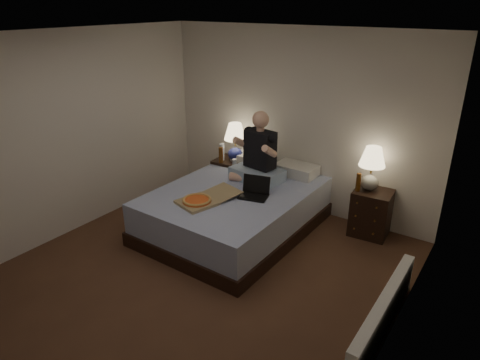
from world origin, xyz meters
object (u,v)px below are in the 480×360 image
Objects in this scene: bed at (235,209)px; pizza_box at (197,201)px; beer_bottle_left at (221,155)px; nightstand_right at (371,213)px; person at (258,147)px; laptop at (253,188)px; lamp_left at (235,142)px; soda_can at (235,162)px; water_bottle at (222,152)px; radiator at (383,315)px; lamp_right at (371,169)px; nightstand_left at (231,179)px; beer_bottle_right at (358,182)px.

bed is 2.94× the size of pizza_box.
nightstand_right is at bearing 6.80° from beer_bottle_left.
pizza_box is at bearing -91.63° from person.
nightstand_right is 1.55m from laptop.
lamp_left reaches higher than soda_can.
nightstand_right is at bearing 25.42° from person.
lamp_left is at bearing 125.94° from bed.
water_bottle is 2.50× the size of soda_can.
radiator is (2.19, -0.83, -0.08)m from bed.
person is at bearing -31.03° from lamp_left.
nightstand_right is at bearing 112.21° from radiator.
lamp_left is 5.60× the size of soda_can.
lamp_right is (-0.07, 0.02, 0.58)m from nightstand_right.
beer_bottle_left is 0.14× the size of radiator.
water_bottle is at bearing 137.05° from bed.
lamp_left is at bearing 61.27° from beer_bottle_left.
water_bottle is 0.74× the size of laptop.
radiator is (2.81, -1.61, -0.10)m from nightstand_left.
soda_can is (-1.86, -0.27, -0.23)m from lamp_right.
soda_can is (-0.44, 0.61, 0.37)m from bed.
person reaches higher than nightstand_right.
lamp_left is 2.24× the size of water_bottle.
lamp_left is at bearing 120.59° from laptop.
soda_can is 0.25m from beer_bottle_left.
beer_bottle_right is (1.94, -0.01, 0.41)m from nightstand_left.
nightstand_left is 2.12m from nightstand_right.
person is at bearing -13.03° from beer_bottle_left.
radiator is at bearing -33.30° from nightstand_left.
lamp_left is at bearing 33.69° from water_bottle.
lamp_left reaches higher than beer_bottle_right.
soda_can is 1.77m from beer_bottle_right.
beer_bottle_left is at bearing 131.32° from laptop.
beer_bottle_right is (-0.10, -0.11, -0.16)m from lamp_right.
person is (0.78, -0.26, 0.30)m from water_bottle.
nightstand_right is 1.07× the size of lamp_right.
nightstand_right is at bearing -12.65° from lamp_right.
person reaches higher than nightstand_left.
person reaches higher than water_bottle.
nightstand_right is at bearing 31.11° from bed.
water_bottle is 2.05m from beer_bottle_right.
soda_can is at bearing 0.51° from beer_bottle_left.
person is 2.62m from radiator.
lamp_left is at bearing 149.17° from radiator.
laptop is (0.26, -0.50, -0.34)m from person.
lamp_left is 1.90m from beer_bottle_right.
radiator is at bearing -28.80° from soda_can.
nightstand_left is at bearing 177.86° from nightstand_right.
beer_bottle_right is (1.32, 0.77, 0.43)m from bed.
water_bottle reaches higher than beer_bottle_left.
person reaches higher than laptop.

